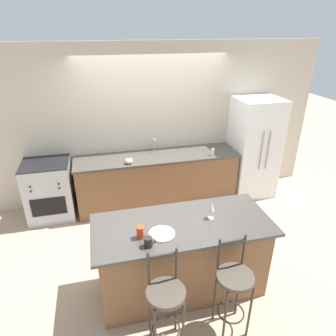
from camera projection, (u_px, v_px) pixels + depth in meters
ground_plane at (163, 213)px, 5.12m from camera, size 18.00×18.00×0.00m
wall_back at (153, 125)px, 5.18m from camera, size 6.00×0.07×2.70m
back_counter at (157, 179)px, 5.26m from camera, size 2.76×0.72×0.92m
sink_faucet at (154, 143)px, 5.18m from camera, size 0.02×0.13×0.22m
kitchen_island at (182, 257)px, 3.47m from camera, size 1.98×0.86×0.94m
refrigerator at (253, 148)px, 5.43m from camera, size 0.77×0.74×1.79m
oven_range at (50, 190)px, 4.87m from camera, size 0.72×0.66×0.97m
bar_stool_near at (166, 301)px, 2.78m from camera, size 0.37×0.37×1.09m
bar_stool_far at (234, 285)px, 2.95m from camera, size 0.37×0.37×1.09m
dinner_plate at (162, 233)px, 3.10m from camera, size 0.27×0.27×0.02m
wine_glass at (212, 207)px, 3.30m from camera, size 0.07×0.07×0.21m
coffee_mug at (148, 242)px, 2.91m from camera, size 0.12×0.08×0.10m
tumbler_cup at (140, 232)px, 3.03m from camera, size 0.08×0.08×0.13m
pumpkin_decoration at (129, 161)px, 4.73m from camera, size 0.12×0.12×0.12m
soap_bottle at (212, 152)px, 5.03m from camera, size 0.06×0.06×0.15m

